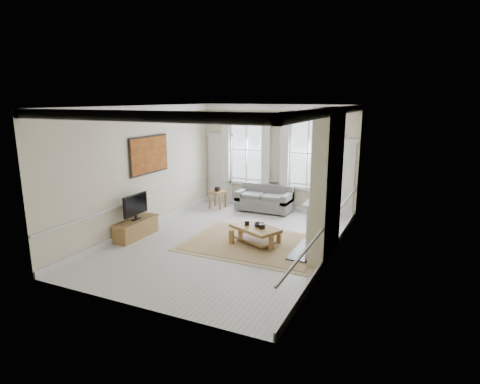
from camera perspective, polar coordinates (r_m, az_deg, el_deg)
The scene contains 23 objects.
floor at distance 10.32m, azimuth -1.76°, elevation -7.08°, with size 7.20×7.20×0.00m, color #B7B5AD.
ceiling at distance 9.68m, azimuth -1.91°, elevation 12.16°, with size 7.20×7.20×0.00m, color white.
back_wall at distance 13.13m, azimuth 5.24°, elevation 4.93°, with size 5.20×5.20×0.00m, color beige.
left_wall at distance 11.25m, azimuth -13.78°, elevation 3.22°, with size 7.20×7.20×0.00m, color beige.
right_wall at distance 9.02m, azimuth 13.11°, elevation 0.85°, with size 7.20×7.20×0.00m, color beige.
window_left at distance 13.44m, azimuth 0.95°, elevation 6.04°, with size 1.26×0.20×2.20m, color #B2BCC6, non-canonical shape.
window_right at distance 12.75m, azimuth 9.65°, elevation 5.46°, with size 1.26×0.20×2.20m, color #B2BCC6, non-canonical shape.
door_left at distance 13.99m, azimuth -2.80°, elevation 3.20°, with size 0.90×0.08×2.30m, color silver.
door_right at distance 12.66m, azimuth 13.90°, elevation 1.76°, with size 0.90×0.08×2.30m, color silver.
painting at distance 11.41m, azimuth -12.78°, elevation 5.19°, with size 0.05×1.66×1.06m, color #A6671C.
chimney_breast at distance 9.25m, azimuth 12.31°, elevation 1.19°, with size 0.35×1.70×3.38m, color beige.
hearth at distance 9.82m, azimuth 9.38°, elevation -8.18°, with size 0.55×1.50×0.05m, color black.
fireplace at distance 9.54m, azimuth 10.70°, elevation -4.38°, with size 0.21×1.45×1.33m.
mirror at distance 9.23m, azimuth 11.11°, elevation 3.44°, with size 0.06×1.26×1.06m, color gold.
sofa at distance 13.01m, azimuth 3.55°, elevation -1.17°, with size 1.75×0.85×0.84m.
side_table at distance 13.30m, azimuth -3.23°, elevation -0.35°, with size 0.61×0.61×0.57m.
rug at distance 10.15m, azimuth 2.18°, elevation -7.36°, with size 3.50×2.60×0.02m, color tan.
coffee_table at distance 10.03m, azimuth 2.20°, elevation -5.41°, with size 1.40×1.16×0.46m.
ceramic_pot_a at distance 10.12m, azimuth 1.00°, elevation -4.39°, with size 0.12×0.12×0.12m, color black.
ceramic_pot_b at distance 9.87m, azimuth 3.17°, elevation -4.90°, with size 0.16×0.16×0.11m, color black.
bowl at distance 10.06m, azimuth 2.69°, elevation -4.67°, with size 0.27×0.27×0.07m, color black.
tv_stand at distance 10.91m, azimuth -14.54°, elevation -5.03°, with size 0.43×1.35×0.48m, color brown.
tv at distance 10.72m, azimuth -14.64°, elevation -1.82°, with size 0.08×0.90×0.68m.
Camera 1 is at (4.35, -8.65, 3.57)m, focal length 30.00 mm.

